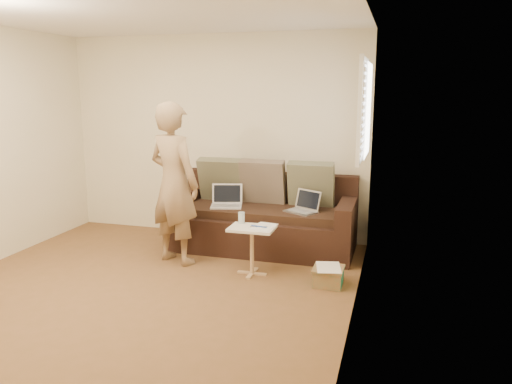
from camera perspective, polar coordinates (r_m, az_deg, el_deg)
floor at (r=4.89m, az=-13.97°, el=-11.72°), size 4.50×4.50×0.00m
ceiling at (r=4.55m, az=-15.69°, el=19.96°), size 4.50×4.50×0.00m
wall_back at (r=6.56m, az=-4.70°, el=6.31°), size 4.00×0.00×4.00m
wall_right at (r=3.92m, az=11.29°, el=2.44°), size 0.00×4.50×4.50m
window_blinds at (r=5.37m, az=12.33°, el=9.16°), size 0.12×0.88×1.08m
sofa at (r=6.03m, az=0.75°, el=-2.59°), size 2.20×0.95×0.85m
pillow_left at (r=6.31m, az=-4.04°, el=1.42°), size 0.55×0.29×0.57m
pillow_mid at (r=6.14m, az=0.78°, el=1.17°), size 0.55×0.27×0.57m
pillow_right at (r=6.01m, az=6.31°, el=0.87°), size 0.55×0.28×0.57m
laptop_silver at (r=5.77m, az=5.15°, el=-2.33°), size 0.43×0.39×0.23m
laptop_white at (r=6.01m, az=-3.43°, el=-1.73°), size 0.43×0.36×0.27m
person at (r=5.53m, az=-9.36°, el=0.96°), size 0.76×0.64×1.79m
side_table at (r=5.24m, az=-0.47°, el=-6.74°), size 0.47×0.33×0.51m
drinking_glass at (r=5.30m, az=-1.68°, el=-2.95°), size 0.07×0.07×0.12m
scissors at (r=5.15m, az=0.32°, el=-3.98°), size 0.20×0.15×0.02m
paper_on_table at (r=5.18m, az=0.92°, el=-3.96°), size 0.25×0.33×0.00m
striped_box at (r=5.06m, az=8.27°, el=-9.50°), size 0.30×0.30×0.19m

